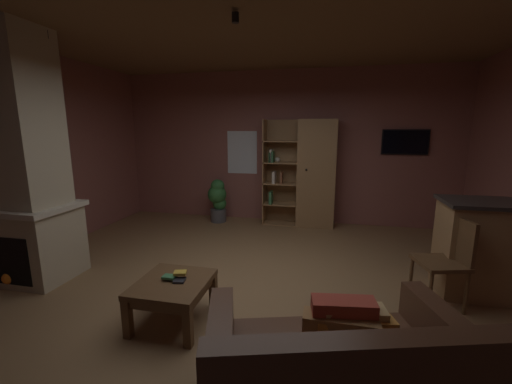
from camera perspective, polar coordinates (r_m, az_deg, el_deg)
floor at (r=3.79m, az=-1.36°, el=-17.14°), size 6.37×5.78×0.02m
wall_back at (r=6.22m, az=5.04°, el=7.91°), size 6.49×0.06×2.88m
wall_left at (r=5.17m, az=-38.79°, el=4.87°), size 0.06×5.78×2.88m
ceiling at (r=3.51m, az=-1.61°, el=29.44°), size 6.37×5.78×0.02m
window_pane_back at (r=6.35m, az=-2.50°, el=7.10°), size 0.60×0.01×0.84m
stone_fireplace at (r=4.57m, az=-36.49°, el=2.92°), size 1.04×0.80×2.88m
bookshelf_cabinet at (r=5.95m, az=9.83°, el=3.16°), size 1.32×0.41×1.97m
kitchen_bar_counter at (r=4.35m, az=38.56°, el=-8.16°), size 1.38×0.61×1.05m
leather_couch at (r=2.27m, az=14.58°, el=-29.88°), size 1.75×1.32×0.84m
coffee_table at (r=3.18m, az=-14.68°, el=-16.52°), size 0.64×0.69×0.41m
table_book_0 at (r=3.11m, az=-13.56°, el=-15.17°), size 0.12×0.12×0.02m
table_book_1 at (r=3.16m, az=-15.35°, el=-14.46°), size 0.11×0.09×0.02m
table_book_2 at (r=3.15m, az=-13.46°, el=-13.91°), size 0.13×0.12×0.02m
dining_chair at (r=3.79m, az=31.25°, el=-9.85°), size 0.51×0.51×0.92m
potted_floor_plant at (r=6.24m, az=-6.85°, el=-1.28°), size 0.36×0.36×0.84m
wall_mounted_tv at (r=6.25m, az=25.17°, el=8.12°), size 0.78×0.06×0.44m
track_light_spot_0 at (r=4.52m, az=-33.60°, el=22.47°), size 0.07×0.07×0.09m
track_light_spot_1 at (r=3.38m, az=-3.72°, el=28.75°), size 0.07×0.07×0.09m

